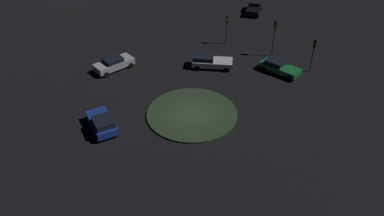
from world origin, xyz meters
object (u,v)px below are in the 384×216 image
Objects in this scene: traffic_light_west_near at (227,24)px; car_white at (210,61)px; car_blue at (102,123)px; traffic_light_west at (275,31)px; traffic_light_northwest at (314,49)px; car_black at (254,8)px; car_green at (279,67)px; car_silver at (114,63)px.

car_white is at bearing -4.81° from traffic_light_west_near.
traffic_light_west reaches higher than car_blue.
car_blue reaches higher than car_white.
traffic_light_west_near is (-2.39, -10.87, -0.14)m from traffic_light_northwest.
car_black is 31.85m from car_blue.
car_white is (-14.52, 4.27, -0.04)m from car_blue.
car_black is 16.83m from car_green.
traffic_light_northwest is at bearing 0.52° from car_white.
car_white is 1.29× the size of traffic_light_west_near.
car_white is (-5.04, 9.49, -0.00)m from car_silver.
traffic_light_west_near is at bearing -81.74° from traffic_light_west.
traffic_light_west is (-10.57, 15.03, 2.41)m from car_silver.
car_green is at bearing 17.75° from car_black.
car_white is at bearing -31.33° from traffic_light_west.
traffic_light_west reaches higher than car_black.
car_green is at bearing -87.57° from car_blue.
car_black is 1.12× the size of traffic_light_northwest.
traffic_light_west_near reaches higher than car_black.
car_black is at bearing -138.70° from traffic_light_west.
traffic_light_west_near reaches higher than car_blue.
car_blue is 0.96× the size of traffic_light_west.
car_black is 1.18× the size of traffic_light_west_near.
car_green is at bearing -2.36° from car_white.
car_silver is 14.45m from traffic_light_west_near.
car_black is 0.99× the size of traffic_light_west.
car_blue is at bearing -19.79° from traffic_light_west_near.
car_white is at bearing -69.26° from car_blue.
car_black is at bearing -107.42° from traffic_light_northwest.
car_blue is (9.48, 5.22, 0.04)m from car_silver.
car_blue is 23.48m from traffic_light_northwest.
car_blue is 1.15× the size of traffic_light_west_near.
car_green is (-2.21, 7.31, -0.06)m from car_white.
traffic_light_northwest reaches higher than car_blue.
car_white is (17.11, 0.52, -0.01)m from car_black.
car_white is at bearing -148.05° from car_green.
car_black is 17.12m from car_white.
traffic_light_northwest is at bearing 83.12° from traffic_light_west.
car_silver is 1.11× the size of car_blue.
traffic_light_northwest is 1.06× the size of traffic_light_west_near.
traffic_light_west reaches higher than car_green.
car_silver is at bearing -24.02° from car_blue.
traffic_light_northwest reaches higher than traffic_light_west_near.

